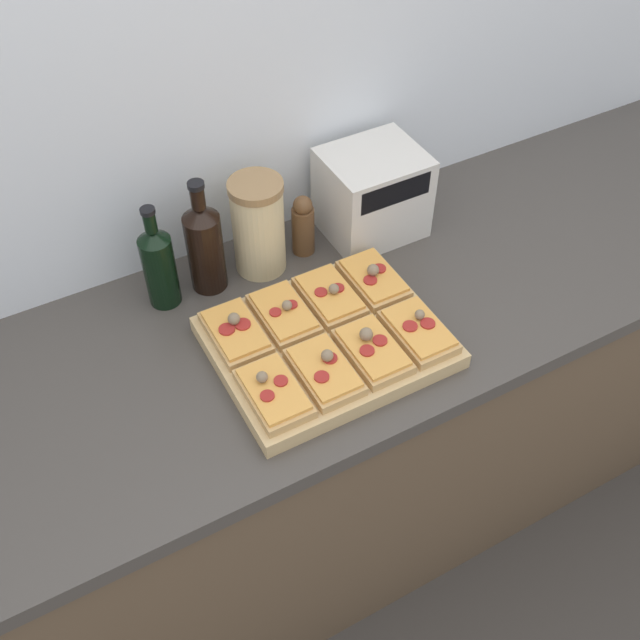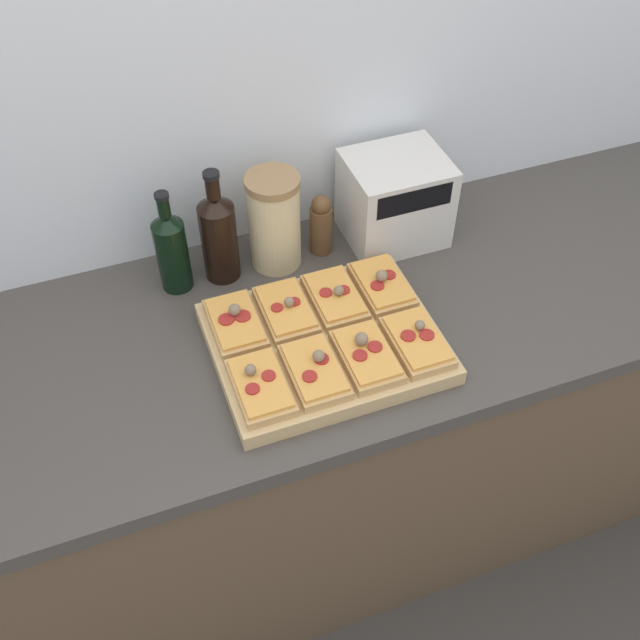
{
  "view_description": "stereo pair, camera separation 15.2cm",
  "coord_description": "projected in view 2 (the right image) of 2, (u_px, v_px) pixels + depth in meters",
  "views": [
    {
      "loc": [
        -0.49,
        -0.65,
        2.05
      ],
      "look_at": [
        0.01,
        0.27,
        0.94
      ],
      "focal_mm": 42.0,
      "sensor_mm": 36.0,
      "label": 1
    },
    {
      "loc": [
        -0.36,
        -0.72,
        2.05
      ],
      "look_at": [
        0.01,
        0.27,
        0.94
      ],
      "focal_mm": 42.0,
      "sensor_mm": 36.0,
      "label": 2
    }
  ],
  "objects": [
    {
      "name": "ground_plane",
      "position": [
        351.0,
        624.0,
        2.03
      ],
      "size": [
        12.0,
        12.0,
        0.0
      ],
      "primitive_type": "plane",
      "color": "#3D3833"
    },
    {
      "name": "wall_back",
      "position": [
        247.0,
        85.0,
        1.56
      ],
      "size": [
        6.0,
        0.06,
        2.5
      ],
      "color": "silver",
      "rests_on": "ground_plane"
    },
    {
      "name": "kitchen_counter",
      "position": [
        309.0,
        439.0,
        1.92
      ],
      "size": [
        2.63,
        0.67,
        0.88
      ],
      "color": "brown",
      "rests_on": "ground_plane"
    },
    {
      "name": "cutting_board",
      "position": [
        325.0,
        343.0,
        1.53
      ],
      "size": [
        0.45,
        0.37,
        0.04
      ],
      "primitive_type": "cube",
      "color": "tan",
      "rests_on": "kitchen_counter"
    },
    {
      "name": "pizza_slice_back_left",
      "position": [
        235.0,
        323.0,
        1.53
      ],
      "size": [
        0.1,
        0.16,
        0.05
      ],
      "color": "tan",
      "rests_on": "cutting_board"
    },
    {
      "name": "pizza_slice_back_midleft",
      "position": [
        286.0,
        310.0,
        1.55
      ],
      "size": [
        0.1,
        0.16,
        0.05
      ],
      "color": "tan",
      "rests_on": "cutting_board"
    },
    {
      "name": "pizza_slice_back_midright",
      "position": [
        335.0,
        297.0,
        1.58
      ],
      "size": [
        0.1,
        0.16,
        0.05
      ],
      "color": "tan",
      "rests_on": "cutting_board"
    },
    {
      "name": "pizza_slice_back_right",
      "position": [
        382.0,
        284.0,
        1.6
      ],
      "size": [
        0.1,
        0.16,
        0.05
      ],
      "color": "tan",
      "rests_on": "cutting_board"
    },
    {
      "name": "pizza_slice_front_left",
      "position": [
        260.0,
        386.0,
        1.41
      ],
      "size": [
        0.1,
        0.16,
        0.05
      ],
      "color": "tan",
      "rests_on": "cutting_board"
    },
    {
      "name": "pizza_slice_front_midleft",
      "position": [
        315.0,
        370.0,
        1.44
      ],
      "size": [
        0.1,
        0.16,
        0.05
      ],
      "color": "tan",
      "rests_on": "cutting_board"
    },
    {
      "name": "pizza_slice_front_midright",
      "position": [
        367.0,
        355.0,
        1.47
      ],
      "size": [
        0.1,
        0.16,
        0.05
      ],
      "color": "tan",
      "rests_on": "cutting_board"
    },
    {
      "name": "pizza_slice_front_right",
      "position": [
        417.0,
        341.0,
        1.49
      ],
      "size": [
        0.1,
        0.16,
        0.05
      ],
      "color": "tan",
      "rests_on": "cutting_board"
    },
    {
      "name": "olive_oil_bottle",
      "position": [
        172.0,
        250.0,
        1.6
      ],
      "size": [
        0.07,
        0.07,
        0.25
      ],
      "color": "black",
      "rests_on": "kitchen_counter"
    },
    {
      "name": "wine_bottle",
      "position": [
        219.0,
        235.0,
        1.62
      ],
      "size": [
        0.08,
        0.08,
        0.28
      ],
      "color": "black",
      "rests_on": "kitchen_counter"
    },
    {
      "name": "grain_jar_tall",
      "position": [
        274.0,
        221.0,
        1.65
      ],
      "size": [
        0.12,
        0.12,
        0.23
      ],
      "color": "beige",
      "rests_on": "kitchen_counter"
    },
    {
      "name": "pepper_mill",
      "position": [
        321.0,
        225.0,
        1.7
      ],
      "size": [
        0.05,
        0.05,
        0.15
      ],
      "color": "brown",
      "rests_on": "kitchen_counter"
    },
    {
      "name": "toaster_oven",
      "position": [
        395.0,
        199.0,
        1.72
      ],
      "size": [
        0.25,
        0.19,
        0.21
      ],
      "color": "beige",
      "rests_on": "kitchen_counter"
    }
  ]
}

